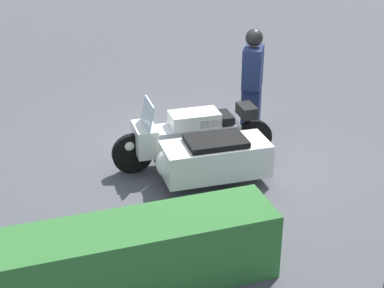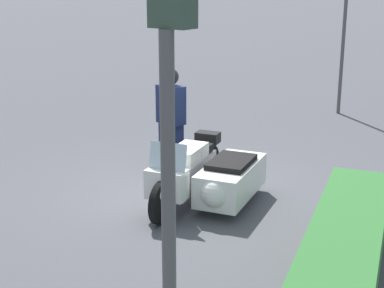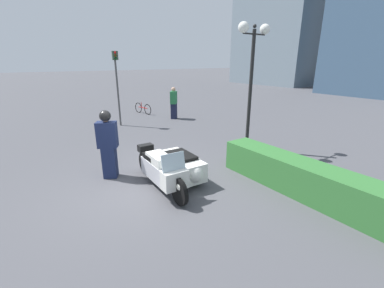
{
  "view_description": "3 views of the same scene",
  "coord_description": "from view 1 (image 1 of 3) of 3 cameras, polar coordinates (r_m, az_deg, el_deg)",
  "views": [
    {
      "loc": [
        3.17,
        8.25,
        4.32
      ],
      "look_at": [
        0.71,
        0.97,
        0.7
      ],
      "focal_mm": 55.0,
      "sensor_mm": 36.0,
      "label": 1
    },
    {
      "loc": [
        8.71,
        3.44,
        3.54
      ],
      "look_at": [
        0.24,
        0.28,
        0.88
      ],
      "focal_mm": 55.0,
      "sensor_mm": 36.0,
      "label": 2
    },
    {
      "loc": [
        5.8,
        -2.45,
        3.12
      ],
      "look_at": [
        0.52,
        1.23,
        1.02
      ],
      "focal_mm": 24.0,
      "sensor_mm": 36.0,
      "label": 3
    }
  ],
  "objects": [
    {
      "name": "ground_plane",
      "position": [
        9.84,
        2.13,
        -0.81
      ],
      "size": [
        160.0,
        160.0,
        0.0
      ],
      "primitive_type": "plane",
      "color": "#4C4C51"
    },
    {
      "name": "police_motorcycle",
      "position": [
        8.92,
        0.77,
        -0.37
      ],
      "size": [
        2.63,
        1.4,
        1.15
      ],
      "rotation": [
        0.0,
        0.0,
        -0.04
      ],
      "color": "black",
      "rests_on": "ground"
    },
    {
      "name": "officer_rider",
      "position": [
        10.25,
        5.86,
        6.2
      ],
      "size": [
        0.53,
        0.6,
        1.89
      ],
      "rotation": [
        0.0,
        0.0,
        2.6
      ],
      "color": "#192347",
      "rests_on": "ground"
    },
    {
      "name": "hedge_bush_curbside",
      "position": [
        6.59,
        -12.83,
        -11.88
      ],
      "size": [
        4.9,
        0.79,
        0.82
      ],
      "primitive_type": "cube",
      "color": "#337033",
      "rests_on": "ground"
    }
  ]
}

